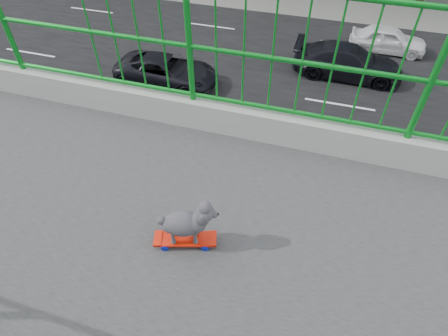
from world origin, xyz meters
TOP-DOWN VIEW (x-y plane):
  - road at (-13.00, 0.00)m, footprint 18.00×90.00m
  - railing at (0.00, 0.00)m, footprint 3.00×24.00m
  - skateboard at (0.02, -1.54)m, footprint 0.27×0.49m
  - poodle at (0.02, -1.52)m, footprint 0.26×0.43m
  - car_1 at (-9.20, -7.51)m, footprint 1.44×4.13m
  - car_2 at (-12.40, -7.85)m, footprint 2.18×4.72m
  - car_3 at (-15.60, 0.03)m, footprint 2.07×5.09m
  - car_4 at (-18.80, 1.88)m, footprint 1.54×3.84m
  - car_5 at (-6.00, -10.25)m, footprint 1.44×4.13m

SIDE VIEW (x-z plane):
  - road at x=-13.00m, z-range 0.00..0.02m
  - car_4 at x=-18.80m, z-range 0.00..1.31m
  - car_2 at x=-12.40m, z-range 0.00..1.31m
  - car_1 at x=-9.20m, z-range 0.00..1.36m
  - car_5 at x=-6.00m, z-range 0.00..1.36m
  - car_3 at x=-15.60m, z-range 0.00..1.48m
  - skateboard at x=0.02m, z-range 7.02..7.08m
  - railing at x=0.00m, z-range 6.50..7.92m
  - poodle at x=0.02m, z-range 7.08..7.44m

